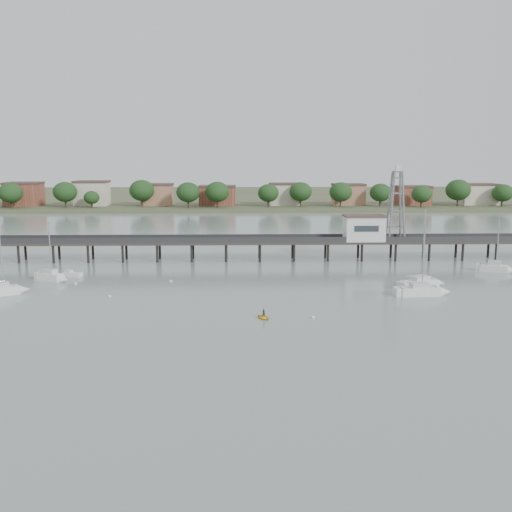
% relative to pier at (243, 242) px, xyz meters
% --- Properties ---
extents(ground_plane, '(500.00, 500.00, 0.00)m').
position_rel_pier_xyz_m(ground_plane, '(0.00, -60.00, -3.79)').
color(ground_plane, slate).
rests_on(ground_plane, ground).
extents(pier, '(150.00, 5.00, 5.50)m').
position_rel_pier_xyz_m(pier, '(0.00, 0.00, 0.00)').
color(pier, '#2D2823').
rests_on(pier, ground).
extents(pier_building, '(8.40, 5.40, 5.30)m').
position_rel_pier_xyz_m(pier_building, '(25.00, 0.00, 2.87)').
color(pier_building, silver).
rests_on(pier_building, ground).
extents(lattice_tower, '(3.20, 3.20, 15.50)m').
position_rel_pier_xyz_m(lattice_tower, '(31.50, 0.00, 7.31)').
color(lattice_tower, slate).
rests_on(lattice_tower, ground).
extents(sailboat_d, '(8.23, 2.86, 13.39)m').
position_rel_pier_xyz_m(sailboat_d, '(28.31, -31.16, -3.15)').
color(sailboat_d, white).
rests_on(sailboat_d, ground).
extents(sailboat_e, '(6.63, 4.73, 10.92)m').
position_rel_pier_xyz_m(sailboat_e, '(47.49, -13.70, -3.14)').
color(sailboat_e, white).
rests_on(sailboat_e, ground).
extents(sailboat_c, '(8.45, 5.51, 13.53)m').
position_rel_pier_xyz_m(sailboat_c, '(29.87, -25.69, -3.15)').
color(sailboat_c, white).
rests_on(sailboat_c, ground).
extents(sailboat_a, '(6.77, 5.27, 11.31)m').
position_rel_pier_xyz_m(sailboat_a, '(-36.69, -28.83, -3.14)').
color(sailboat_a, white).
rests_on(sailboat_a, ground).
extents(sailboat_b, '(6.49, 4.49, 10.65)m').
position_rel_pier_xyz_m(sailboat_b, '(-32.59, -19.36, -3.14)').
color(sailboat_b, white).
rests_on(sailboat_b, ground).
extents(white_tender, '(3.68, 2.36, 1.33)m').
position_rel_pier_xyz_m(white_tender, '(-30.59, -15.71, -3.38)').
color(white_tender, white).
rests_on(white_tender, ground).
extents(yellow_dinghy, '(1.73, 1.16, 2.36)m').
position_rel_pier_xyz_m(yellow_dinghy, '(2.50, -43.33, -3.79)').
color(yellow_dinghy, yellow).
rests_on(yellow_dinghy, ground).
extents(dinghy_occupant, '(0.62, 1.11, 0.25)m').
position_rel_pier_xyz_m(dinghy_occupant, '(2.50, -43.33, -3.79)').
color(dinghy_occupant, black).
rests_on(dinghy_occupant, ground).
extents(mooring_buoys, '(69.70, 23.72, 0.39)m').
position_rel_pier_xyz_m(mooring_buoys, '(7.35, -27.95, -3.71)').
color(mooring_buoys, beige).
rests_on(mooring_buoys, ground).
extents(far_shore, '(500.00, 170.00, 10.40)m').
position_rel_pier_xyz_m(far_shore, '(0.36, 179.58, -2.85)').
color(far_shore, '#475133').
rests_on(far_shore, ground).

